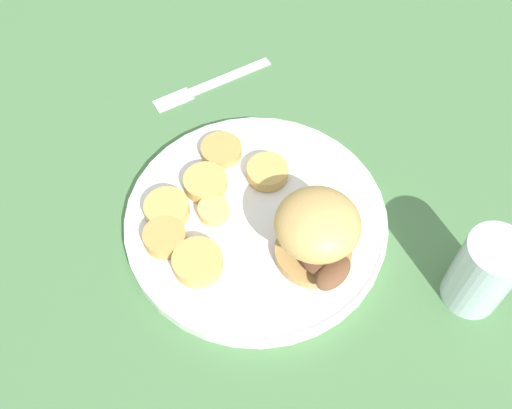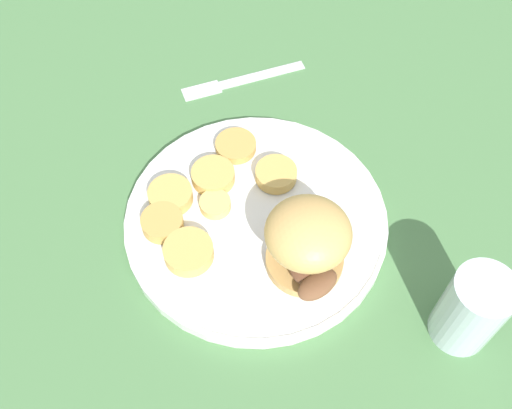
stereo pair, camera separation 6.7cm
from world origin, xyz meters
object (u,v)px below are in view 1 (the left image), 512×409
Objects in this scene: dinner_plate at (256,220)px; sandwich at (317,234)px; fork at (211,84)px; drinking_glass at (483,272)px.

dinner_plate is 0.10m from sandwich.
fork is at bearing 91.75° from dinner_plate.
dinner_plate is 0.24m from fork.
sandwich is at bearing -52.57° from dinner_plate.
sandwich is at bearing 154.06° from drinking_glass.
drinking_glass is at bearing -25.94° from sandwich.
sandwich is at bearing -79.31° from fork.
dinner_plate reaches higher than fork.
drinking_glass is (0.21, -0.14, 0.04)m from dinner_plate.
drinking_glass is (0.22, -0.38, 0.05)m from fork.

